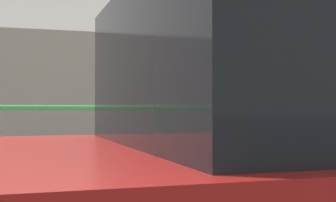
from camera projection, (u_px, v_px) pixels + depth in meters
parking_meter at (135, 120)px, 3.53m from camera, size 0.16×0.17×1.48m
pedestrian_at_meter at (211, 137)px, 3.79m from camera, size 0.59×0.63×1.60m
background_railing at (119, 134)px, 5.46m from camera, size 24.06×0.06×1.17m
backdrop_wall at (84, 105)px, 8.81m from camera, size 32.00×0.50×2.71m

